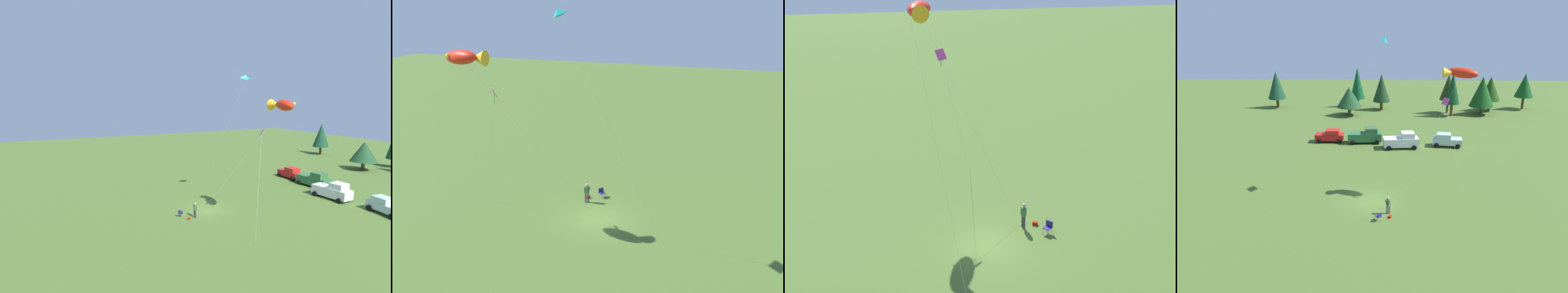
# 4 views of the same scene
# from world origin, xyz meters

# --- Properties ---
(ground_plane) EXTENTS (160.00, 160.00, 0.00)m
(ground_plane) POSITION_xyz_m (0.00, 0.00, 0.00)
(ground_plane) COLOR #486528
(person_kite_flyer) EXTENTS (0.58, 0.43, 1.74)m
(person_kite_flyer) POSITION_xyz_m (1.63, -2.58, 1.02)
(person_kite_flyer) COLOR #383641
(person_kite_flyer) RESTS_ON ground
(folding_chair) EXTENTS (0.68, 0.68, 0.82)m
(folding_chair) POSITION_xyz_m (0.75, -3.98, 0.49)
(folding_chair) COLOR navy
(folding_chair) RESTS_ON ground
(backpack_on_grass) EXTENTS (0.34, 0.38, 0.22)m
(backpack_on_grass) POSITION_xyz_m (1.80, -3.40, 0.11)
(backpack_on_grass) COLOR #B21805
(backpack_on_grass) RESTS_ON ground
(car_red_sedan) EXTENTS (4.21, 2.23, 1.89)m
(car_red_sedan) POSITION_xyz_m (-6.86, 19.60, 0.95)
(car_red_sedan) COLOR red
(car_red_sedan) RESTS_ON ground
(truck_green_flatbed) EXTENTS (5.14, 2.72, 2.34)m
(truck_green_flatbed) POSITION_xyz_m (-1.48, 19.27, 1.10)
(truck_green_flatbed) COLOR #2C673A
(truck_green_flatbed) RESTS_ON ground
(truck_white_pickup) EXTENTS (5.16, 2.79, 2.34)m
(truck_white_pickup) POSITION_xyz_m (3.85, 16.93, 1.10)
(truck_white_pickup) COLOR white
(truck_white_pickup) RESTS_ON ground
(car_silver_compact) EXTENTS (4.41, 2.71, 1.89)m
(car_silver_compact) POSITION_xyz_m (10.37, 17.92, 0.95)
(car_silver_compact) COLOR #B1C3C5
(car_silver_compact) RESTS_ON ground
(kite_large_fish) EXTENTS (8.87, 6.67, 13.31)m
(kite_large_fish) POSITION_xyz_m (8.62, 3.18, 12.68)
(kite_large_fish) COLOR red
(kite_large_fish) RESTS_ON ground
(kite_delta_teal) EXTENTS (7.20, 3.05, 16.15)m
(kite_delta_teal) POSITION_xyz_m (1.19, 4.22, 15.76)
(kite_delta_teal) COLOR teal
(kite_delta_teal) RESTS_ON ground
(kite_diamond_rainbow) EXTENTS (2.74, 2.59, 10.36)m
(kite_diamond_rainbow) POSITION_xyz_m (7.32, 1.89, 9.60)
(kite_diamond_rainbow) COLOR #DB429A
(kite_diamond_rainbow) RESTS_ON ground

